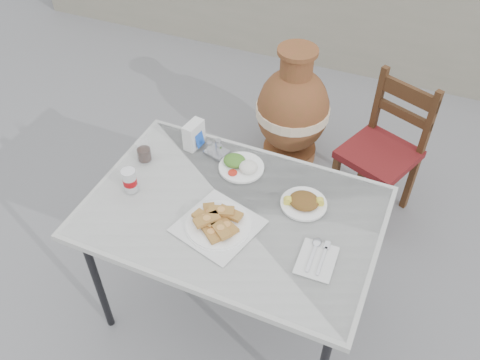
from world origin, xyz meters
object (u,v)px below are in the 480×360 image
at_px(napkin_holder, 194,135).
at_px(salad_chopped_plate, 304,202).
at_px(pide_plate, 218,222).
at_px(salad_rice_plate, 241,165).
at_px(terracotta_urn, 293,111).
at_px(chair, 383,149).
at_px(cola_glass, 144,152).
at_px(condiment_caddy, 216,149).
at_px(cafe_table, 233,218).
at_px(soda_can, 130,180).

bearing_deg(napkin_holder, salad_chopped_plate, -6.38).
height_order(pide_plate, salad_rice_plate, pide_plate).
relative_size(pide_plate, terracotta_urn, 0.45).
bearing_deg(salad_rice_plate, chair, 53.49).
bearing_deg(cola_glass, salad_chopped_plate, 0.27).
xyz_separation_m(cola_glass, condiment_caddy, (0.29, 0.16, -0.02)).
distance_m(salad_chopped_plate, napkin_holder, 0.62).
bearing_deg(cafe_table, pide_plate, -100.34).
relative_size(salad_rice_plate, soda_can, 1.89).
relative_size(salad_rice_plate, salad_chopped_plate, 1.05).
relative_size(soda_can, napkin_holder, 0.84).
bearing_deg(soda_can, salad_rice_plate, 38.39).
distance_m(condiment_caddy, chair, 1.04).
distance_m(pide_plate, terracotta_urn, 1.39).
height_order(pide_plate, soda_can, soda_can).
distance_m(pide_plate, salad_rice_plate, 0.35).
relative_size(cafe_table, terracotta_urn, 1.51).
bearing_deg(pide_plate, cola_glass, 153.26).
height_order(salad_chopped_plate, condiment_caddy, condiment_caddy).
xyz_separation_m(salad_chopped_plate, terracotta_urn, (-0.38, 1.08, -0.38)).
bearing_deg(pide_plate, cafe_table, 79.66).
height_order(cafe_table, pide_plate, pide_plate).
xyz_separation_m(condiment_caddy, chair, (0.70, 0.70, -0.33)).
height_order(condiment_caddy, terracotta_urn, same).
relative_size(cafe_table, salad_rice_plate, 5.97).
height_order(chair, terracotta_urn, chair).
height_order(pide_plate, chair, chair).
distance_m(soda_can, condiment_caddy, 0.43).
bearing_deg(condiment_caddy, terracotta_urn, 84.11).
xyz_separation_m(napkin_holder, chair, (0.82, 0.69, -0.37)).
relative_size(napkin_holder, terracotta_urn, 0.16).
distance_m(salad_chopped_plate, soda_can, 0.74).
bearing_deg(condiment_caddy, salad_rice_plate, -19.17).
distance_m(cola_glass, chair, 1.35).
height_order(salad_rice_plate, condiment_caddy, condiment_caddy).
height_order(cafe_table, cola_glass, cola_glass).
bearing_deg(salad_rice_plate, pide_plate, -82.55).
bearing_deg(napkin_holder, cafe_table, -33.83).
relative_size(napkin_holder, condiment_caddy, 1.10).
bearing_deg(cola_glass, soda_can, -76.68).
distance_m(napkin_holder, terracotta_urn, 1.03).
relative_size(salad_chopped_plate, terracotta_urn, 0.24).
height_order(cola_glass, terracotta_urn, cola_glass).
relative_size(salad_rice_plate, napkin_holder, 1.59).
xyz_separation_m(salad_rice_plate, cola_glass, (-0.43, -0.11, 0.02)).
height_order(cafe_table, salad_chopped_plate, salad_chopped_plate).
bearing_deg(soda_can, salad_chopped_plate, 15.48).
xyz_separation_m(pide_plate, salad_rice_plate, (-0.05, 0.35, -0.01)).
distance_m(cola_glass, napkin_holder, 0.24).
bearing_deg(cafe_table, salad_chopped_plate, 28.00).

